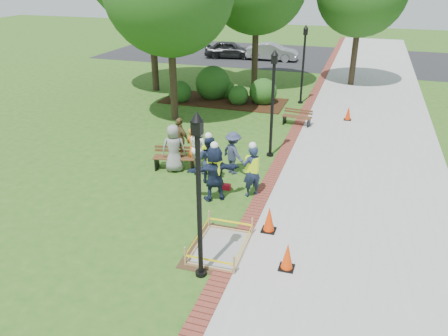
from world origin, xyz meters
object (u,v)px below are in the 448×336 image
(hivis_worker_a, at_px, (215,172))
(hivis_worker_b, at_px, (252,170))
(bench_near, at_px, (175,162))
(hivis_worker_c, at_px, (209,158))
(lamp_near, at_px, (199,187))
(wet_concrete_pad, at_px, (221,241))
(cone_front, at_px, (287,257))

(hivis_worker_a, relative_size, hivis_worker_b, 1.06)
(bench_near, distance_m, hivis_worker_c, 1.84)
(lamp_near, xyz_separation_m, hivis_worker_a, (-0.95, 3.84, -1.48))
(wet_concrete_pad, xyz_separation_m, bench_near, (-3.29, 4.40, 0.04))
(wet_concrete_pad, height_order, hivis_worker_b, hivis_worker_b)
(bench_near, bearing_deg, hivis_worker_c, -20.92)
(bench_near, relative_size, hivis_worker_c, 0.88)
(cone_front, bearing_deg, lamp_near, -155.81)
(hivis_worker_b, bearing_deg, wet_concrete_pad, -90.28)
(cone_front, xyz_separation_m, hivis_worker_b, (-1.86, 3.57, 0.58))
(wet_concrete_pad, height_order, bench_near, bench_near)
(lamp_near, bearing_deg, bench_near, 119.50)
(bench_near, xyz_separation_m, hivis_worker_a, (2.22, -1.77, 0.73))
(lamp_near, relative_size, hivis_worker_a, 2.09)
(hivis_worker_c, bearing_deg, cone_front, -49.00)
(lamp_near, height_order, hivis_worker_c, lamp_near)
(hivis_worker_a, xyz_separation_m, hivis_worker_c, (-0.62, 1.16, -0.07))
(cone_front, height_order, lamp_near, lamp_near)
(cone_front, bearing_deg, hivis_worker_a, 135.04)
(wet_concrete_pad, xyz_separation_m, hivis_worker_c, (-1.69, 3.79, 0.69))
(wet_concrete_pad, relative_size, hivis_worker_b, 1.21)
(lamp_near, bearing_deg, hivis_worker_c, 107.47)
(cone_front, height_order, hivis_worker_a, hivis_worker_a)
(hivis_worker_a, height_order, hivis_worker_b, hivis_worker_a)
(hivis_worker_c, bearing_deg, hivis_worker_a, -61.90)
(hivis_worker_c, bearing_deg, wet_concrete_pad, -65.99)
(bench_near, distance_m, hivis_worker_a, 2.93)
(bench_near, relative_size, lamp_near, 0.39)
(hivis_worker_b, xyz_separation_m, hivis_worker_c, (-1.70, 0.53, -0.02))
(hivis_worker_c, bearing_deg, bench_near, 159.08)
(bench_near, xyz_separation_m, cone_front, (5.17, -4.71, 0.10))
(bench_near, height_order, lamp_near, lamp_near)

